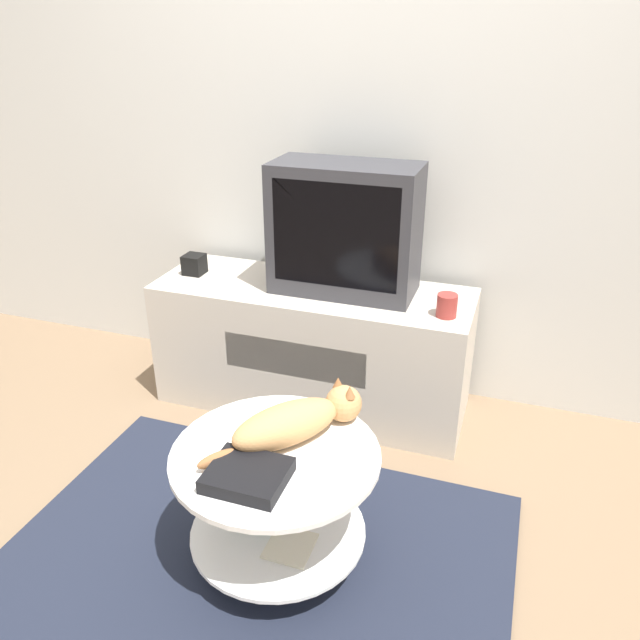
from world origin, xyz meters
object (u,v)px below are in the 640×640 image
Objects in this scene: tv at (345,229)px; speaker at (194,264)px; cat at (297,420)px; dvd_box at (248,475)px.

tv is 6.72× the size of speaker.
tv is 0.95m from cat.
speaker is at bearing 82.10° from cat.
dvd_box is (0.76, -1.09, -0.16)m from speaker.
tv is at bearing 93.10° from dvd_box.
tv is 1.26× the size of cat.
speaker is 1.18m from cat.
speaker is at bearing 125.07° from dvd_box.
tv is 1.19m from dvd_box.
cat is (0.06, 0.24, 0.04)m from dvd_box.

